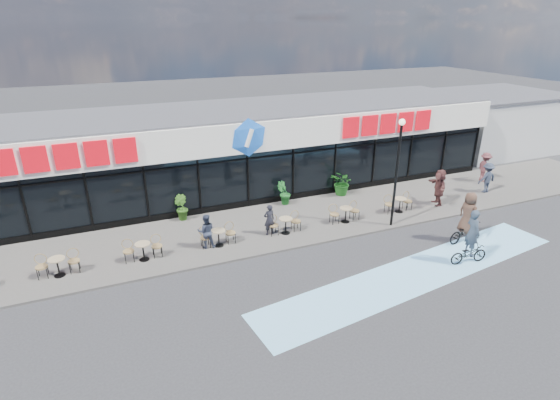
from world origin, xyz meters
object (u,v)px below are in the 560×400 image
object	(u,v)px
lamp_post	(397,164)
pedestrian_c	(487,178)
cyclist_a	(470,244)
potted_plant_right	(343,183)
patron_left	(269,220)
pedestrian_b	(485,167)
potted_plant_mid	(284,193)
pedestrian_a	(439,187)
potted_plant_left	(181,208)
cyclist_b	(467,223)
patron_right	(206,231)

from	to	relation	value
lamp_post	pedestrian_c	distance (m)	7.85
lamp_post	cyclist_a	world-z (taller)	lamp_post
potted_plant_right	patron_left	xyz separation A→B (m)	(-5.42, -2.91, 0.03)
lamp_post	pedestrian_b	bearing A→B (deg)	18.72
pedestrian_b	pedestrian_c	bearing A→B (deg)	156.34
potted_plant_mid	patron_left	size ratio (longest dim) A/B	0.87
pedestrian_a	potted_plant_left	bearing A→B (deg)	-83.60
potted_plant_right	pedestrian_c	size ratio (longest dim) A/B	0.81
pedestrian_a	cyclist_b	bearing A→B (deg)	-3.47
patron_left	pedestrian_b	bearing A→B (deg)	-178.33
potted_plant_right	patron_right	world-z (taller)	patron_right
potted_plant_left	cyclist_b	xyz separation A→B (m)	(11.11, -6.81, 0.19)
cyclist_a	potted_plant_left	bearing A→B (deg)	139.97
patron_left	patron_right	bearing A→B (deg)	-2.32
patron_right	pedestrian_a	world-z (taller)	pedestrian_a
lamp_post	potted_plant_right	bearing A→B (deg)	93.09
pedestrian_a	pedestrian_c	bearing A→B (deg)	116.06
pedestrian_b	pedestrian_c	world-z (taller)	pedestrian_b
potted_plant_mid	pedestrian_a	world-z (taller)	pedestrian_a
pedestrian_b	cyclist_a	world-z (taller)	cyclist_a
potted_plant_mid	potted_plant_right	distance (m)	3.49
patron_right	cyclist_b	xyz separation A→B (m)	(10.65, -3.60, 0.05)
pedestrian_c	potted_plant_right	bearing A→B (deg)	-20.55
pedestrian_c	pedestrian_a	bearing A→B (deg)	4.27
potted_plant_right	pedestrian_c	xyz separation A→B (m)	(7.61, -2.66, 0.16)
potted_plant_mid	pedestrian_a	size ratio (longest dim) A/B	0.65
patron_right	potted_plant_left	bearing A→B (deg)	-70.89
patron_left	pedestrian_c	size ratio (longest dim) A/B	0.85
lamp_post	potted_plant_mid	xyz separation A→B (m)	(-3.72, 4.22, -2.38)
pedestrian_a	cyclist_b	distance (m)	3.96
pedestrian_c	cyclist_a	distance (m)	8.50
patron_left	cyclist_a	world-z (taller)	cyclist_a
potted_plant_left	cyclist_a	size ratio (longest dim) A/B	0.53
potted_plant_left	patron_left	distance (m)	4.56
patron_right	cyclist_a	world-z (taller)	cyclist_a
potted_plant_right	cyclist_a	distance (m)	8.20
potted_plant_mid	cyclist_a	size ratio (longest dim) A/B	0.53
potted_plant_left	potted_plant_mid	size ratio (longest dim) A/B	0.99
patron_right	pedestrian_b	bearing A→B (deg)	-163.29
pedestrian_b	patron_right	bearing A→B (deg)	114.36
potted_plant_right	patron_left	distance (m)	6.15
potted_plant_right	pedestrian_a	size ratio (longest dim) A/B	0.72
patron_left	potted_plant_left	bearing A→B (deg)	-47.44
potted_plant_right	cyclist_a	size ratio (longest dim) A/B	0.59
potted_plant_left	patron_right	size ratio (longest dim) A/B	0.81
potted_plant_right	pedestrian_b	xyz separation A→B (m)	(8.87, -1.27, 0.19)
lamp_post	cyclist_b	distance (m)	3.90
potted_plant_left	pedestrian_b	distance (m)	17.71
lamp_post	potted_plant_left	world-z (taller)	lamp_post
potted_plant_mid	pedestrian_a	xyz separation A→B (m)	(7.43, -3.03, 0.33)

